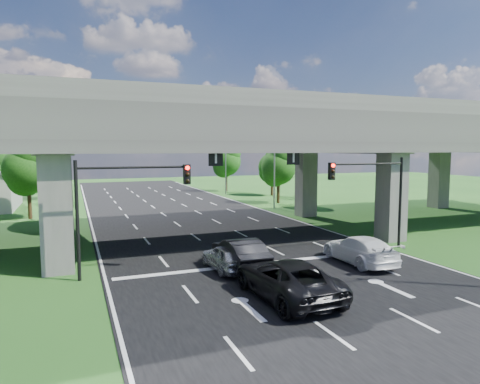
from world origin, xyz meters
TOP-DOWN VIEW (x-y plane):
  - ground at (0.00, 0.00)m, footprint 160.00×160.00m
  - road at (0.00, 10.00)m, footprint 18.00×120.00m
  - overpass at (0.00, 12.00)m, footprint 80.00×15.00m
  - signal_right at (7.82, 3.94)m, footprint 5.76×0.54m
  - signal_left at (-7.82, 3.94)m, footprint 5.76×0.54m
  - streetlight_far at (10.10, 24.00)m, footprint 3.38×0.25m
  - streetlight_beyond at (10.10, 40.00)m, footprint 3.38×0.25m
  - tree_left_near at (-13.95, 26.00)m, footprint 4.50×4.50m
  - tree_left_mid at (-16.95, 34.00)m, footprint 3.91×3.90m
  - tree_left_far at (-12.95, 42.00)m, footprint 4.80×4.80m
  - tree_right_near at (13.05, 28.00)m, footprint 4.20×4.20m
  - tree_right_mid at (16.05, 36.00)m, footprint 3.91×3.90m
  - tree_right_far at (12.05, 44.00)m, footprint 4.50×4.50m
  - car_silver at (-2.59, 3.00)m, footprint 1.86×4.19m
  - car_dark at (-1.80, 3.00)m, footprint 1.85×5.12m
  - car_white at (5.01, 1.61)m, footprint 2.31×5.41m
  - car_trailing at (-1.57, -2.04)m, footprint 3.05×6.25m

SIDE VIEW (x-z plane):
  - ground at x=0.00m, z-range 0.00..0.00m
  - road at x=0.00m, z-range 0.00..0.03m
  - car_silver at x=-2.59m, z-range 0.03..1.43m
  - car_white at x=5.01m, z-range 0.03..1.58m
  - car_dark at x=-1.80m, z-range 0.03..1.71m
  - car_trailing at x=-1.57m, z-range 0.03..1.74m
  - tree_left_mid at x=-16.95m, z-range 0.79..7.55m
  - tree_right_mid at x=16.05m, z-range 0.79..7.55m
  - signal_right at x=7.82m, z-range 1.19..7.19m
  - signal_left at x=-7.82m, z-range 1.19..7.19m
  - tree_right_near at x=13.05m, z-range 0.86..8.14m
  - tree_left_near at x=-13.95m, z-range 0.92..8.72m
  - tree_right_far at x=12.05m, z-range 0.92..8.72m
  - tree_left_far at x=-12.95m, z-range 0.98..9.30m
  - streetlight_far at x=10.10m, z-range 0.85..10.85m
  - streetlight_beyond at x=10.10m, z-range 0.85..10.85m
  - overpass at x=0.00m, z-range 2.92..12.92m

